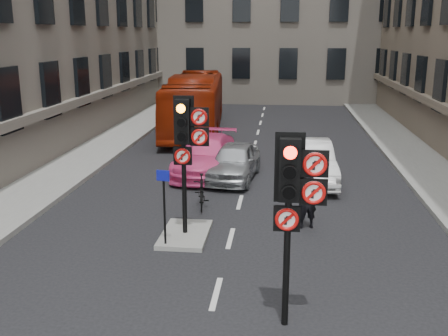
% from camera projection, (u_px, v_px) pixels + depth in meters
% --- Properties ---
extents(pavement_left, '(3.00, 50.00, 0.16)m').
position_uv_depth(pavement_left, '(70.00, 163.00, 21.15)').
color(pavement_left, gray).
rests_on(pavement_left, ground).
extents(pavement_right, '(3.00, 50.00, 0.16)m').
position_uv_depth(pavement_right, '(440.00, 174.00, 19.61)').
color(pavement_right, gray).
rests_on(pavement_right, ground).
extents(centre_island, '(1.20, 2.00, 0.12)m').
position_uv_depth(centre_island, '(185.00, 234.00, 13.78)').
color(centre_island, gray).
rests_on(centre_island, ground).
extents(signal_near, '(0.91, 0.40, 3.58)m').
position_uv_depth(signal_near, '(294.00, 190.00, 9.00)').
color(signal_near, black).
rests_on(signal_near, ground).
extents(signal_far, '(0.91, 0.40, 3.58)m').
position_uv_depth(signal_far, '(187.00, 136.00, 13.10)').
color(signal_far, black).
rests_on(signal_far, centre_island).
extents(car_silver, '(1.94, 4.00, 1.32)m').
position_uv_depth(car_silver, '(234.00, 161.00, 19.03)').
color(car_silver, '#A0A3A7').
rests_on(car_silver, ground).
extents(car_white, '(1.87, 4.54, 1.46)m').
position_uv_depth(car_white, '(309.00, 162.00, 18.69)').
color(car_white, silver).
rests_on(car_white, ground).
extents(car_pink, '(2.23, 4.90, 1.39)m').
position_uv_depth(car_pink, '(206.00, 155.00, 19.82)').
color(car_pink, '#EB458A').
rests_on(car_pink, ground).
extents(bus_red, '(3.46, 11.12, 3.05)m').
position_uv_depth(bus_red, '(195.00, 103.00, 27.90)').
color(bus_red, maroon).
rests_on(bus_red, ground).
extents(motorcycle, '(0.70, 1.68, 0.98)m').
position_uv_depth(motorcycle, '(202.00, 192.00, 16.01)').
color(motorcycle, black).
rests_on(motorcycle, ground).
extents(motorcyclist, '(0.65, 0.52, 1.56)m').
position_uv_depth(motorcyclist, '(307.00, 201.00, 14.22)').
color(motorcyclist, black).
rests_on(motorcyclist, ground).
extents(info_sign, '(0.33, 0.12, 1.90)m').
position_uv_depth(info_sign, '(164.00, 197.00, 12.71)').
color(info_sign, black).
rests_on(info_sign, centre_island).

